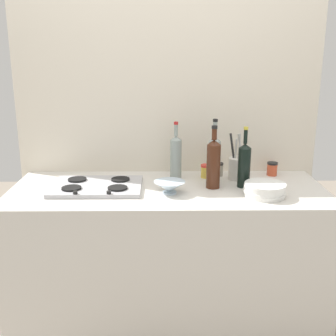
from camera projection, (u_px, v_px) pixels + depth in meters
ground_plane at (168, 324)px, 2.63m from camera, size 6.00×6.00×0.00m
counter_block at (168, 259)px, 2.51m from camera, size 1.80×0.70×0.90m
backsplash_panel at (167, 143)px, 2.71m from camera, size 1.90×0.06×2.17m
stovetop_hob at (97, 186)px, 2.38m from camera, size 0.51×0.36×0.04m
plate_stack at (264, 190)px, 2.25m from camera, size 0.23×0.23×0.07m
wine_bottle_leftmost at (213, 163)px, 2.36m from camera, size 0.08×0.08×0.36m
wine_bottle_mid_left at (244, 164)px, 2.38m from camera, size 0.07×0.07×0.35m
wine_bottle_mid_right at (214, 159)px, 2.45m from camera, size 0.07×0.07×0.38m
wine_bottle_rightmost at (176, 156)px, 2.55m from camera, size 0.07×0.07×0.35m
mixing_bowl at (170, 187)px, 2.30m from camera, size 0.17×0.17×0.07m
utensil_crock at (236, 167)px, 2.54m from camera, size 0.10×0.10×0.29m
condiment_jar_front at (218, 169)px, 2.62m from camera, size 0.06×0.06×0.08m
condiment_jar_rear at (206, 171)px, 2.59m from camera, size 0.07×0.07×0.08m
condiment_jar_spare at (272, 169)px, 2.63m from camera, size 0.07×0.07×0.08m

